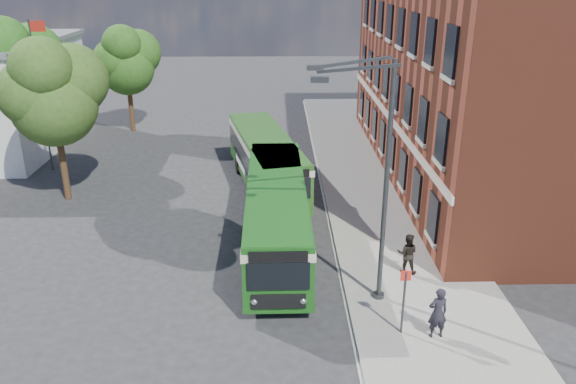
{
  "coord_description": "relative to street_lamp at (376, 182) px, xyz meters",
  "views": [
    {
      "loc": [
        1.41,
        -20.08,
        11.73
      ],
      "look_at": [
        1.9,
        3.58,
        2.2
      ],
      "focal_mm": 35.0,
      "sensor_mm": 36.0,
      "label": 1
    }
  ],
  "objects": [
    {
      "name": "ground",
      "position": [
        -4.84,
        2.0,
        -4.79
      ],
      "size": [
        120.0,
        120.0,
        0.0
      ],
      "primitive_type": "plane",
      "color": "#272629",
      "rests_on": "ground"
    },
    {
      "name": "bus_rear",
      "position": [
        -4.06,
        11.88,
        -2.96
      ],
      "size": [
        4.85,
        11.3,
        3.02
      ],
      "color": "#26551B",
      "rests_on": "ground"
    },
    {
      "name": "pedestrian_a",
      "position": [
        1.87,
        -2.45,
        -3.71
      ],
      "size": [
        0.74,
        0.55,
        1.86
      ],
      "primitive_type": "imported",
      "rotation": [
        0.0,
        0.0,
        3.3
      ],
      "color": "black",
      "rests_on": "pavement"
    },
    {
      "name": "pedestrian_b",
      "position": [
        1.8,
        1.83,
        -3.79
      ],
      "size": [
        0.96,
        0.83,
        1.71
      ],
      "primitive_type": "imported",
      "rotation": [
        0.0,
        0.0,
        2.89
      ],
      "color": "black",
      "rests_on": "pavement"
    },
    {
      "name": "bus_stop_sign",
      "position": [
        0.76,
        -2.2,
        -3.28
      ],
      "size": [
        0.35,
        0.08,
        2.52
      ],
      "color": "#35373A",
      "rests_on": "ground"
    },
    {
      "name": "tree_left",
      "position": [
        -14.72,
        10.28,
        1.11
      ],
      "size": [
        5.15,
        4.89,
        8.69
      ],
      "color": "#362213",
      "rests_on": "ground"
    },
    {
      "name": "brick_office",
      "position": [
        9.16,
        14.0,
        2.18
      ],
      "size": [
        12.1,
        26.0,
        14.2
      ],
      "color": "brown",
      "rests_on": "ground"
    },
    {
      "name": "bus_front",
      "position": [
        -3.47,
        4.54,
        -2.96
      ],
      "size": [
        2.75,
        12.2,
        3.02
      ],
      "color": "#184F16",
      "rests_on": "ground"
    },
    {
      "name": "tree_mid",
      "position": [
        -19.15,
        16.31,
        1.43
      ],
      "size": [
        5.42,
        5.16,
        9.16
      ],
      "color": "#362213",
      "rests_on": "ground"
    },
    {
      "name": "pavement",
      "position": [
        2.16,
        10.0,
        -4.72
      ],
      "size": [
        6.0,
        48.0,
        0.15
      ],
      "primitive_type": "cube",
      "color": "gray",
      "rests_on": "ground"
    },
    {
      "name": "flagpole",
      "position": [
        -17.29,
        15.0,
        0.15
      ],
      "size": [
        0.95,
        0.1,
        9.0
      ],
      "color": "#35373A",
      "rests_on": "ground"
    },
    {
      "name": "kerb_line",
      "position": [
        -0.89,
        10.0,
        -4.79
      ],
      "size": [
        0.12,
        48.0,
        0.01
      ],
      "primitive_type": "cube",
      "color": "beige",
      "rests_on": "ground"
    },
    {
      "name": "tree_right",
      "position": [
        -14.39,
        23.89,
        0.61
      ],
      "size": [
        4.72,
        4.49,
        7.97
      ],
      "color": "#362213",
      "rests_on": "ground"
    },
    {
      "name": "street_lamp",
      "position": [
        0.0,
        0.0,
        0.0
      ],
      "size": [
        2.96,
        2.38,
        9.0
      ],
      "color": "#35373A",
      "rests_on": "ground"
    }
  ]
}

